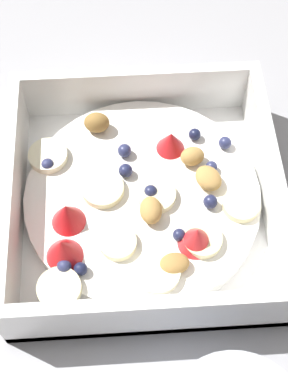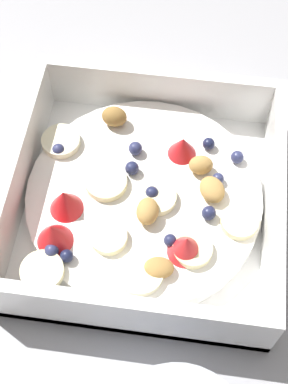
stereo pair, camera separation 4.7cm
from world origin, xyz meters
TOP-DOWN VIEW (x-y plane):
  - ground_plane at (0.00, 0.00)m, footprint 2.40×2.40m
  - fruit_bowl at (-0.01, 0.02)m, footprint 0.22×0.22m

SIDE VIEW (x-z plane):
  - ground_plane at x=0.00m, z-range 0.00..0.00m
  - fruit_bowl at x=-0.01m, z-range -0.01..0.05m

